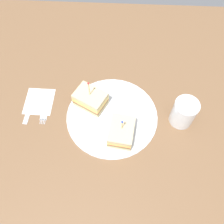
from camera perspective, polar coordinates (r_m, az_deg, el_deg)
The scene contains 8 objects.
ground_plane at distance 80.64cm, azimuth 0.00°, elevation -1.40°, with size 113.95×113.95×2.00cm, color brown.
plate at distance 79.32cm, azimuth 0.00°, elevation -0.89°, with size 29.50×29.50×1.00cm, color white.
sandwich_half_front at distance 73.58cm, azimuth 2.22°, elevation -4.63°, with size 8.30×10.24×9.25cm.
sandwich_half_back at distance 79.14cm, azimuth -5.03°, elevation 3.04°, with size 11.78×10.61×11.49cm.
drink_glass at distance 78.59cm, azimuth 16.32°, elevation -0.48°, with size 7.41×7.41×9.30cm.
napkin at distance 86.21cm, azimuth -16.63°, elevation 2.39°, with size 10.41×9.37×0.15cm, color white.
fork at distance 83.50cm, azimuth -15.47°, elevation 0.11°, with size 2.30×11.99×0.35cm.
knife at distance 85.40cm, azimuth -18.77°, elevation 0.56°, with size 1.90×12.36×0.35cm.
Camera 1 is at (1.91, -37.96, 70.12)cm, focal length 39.20 mm.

